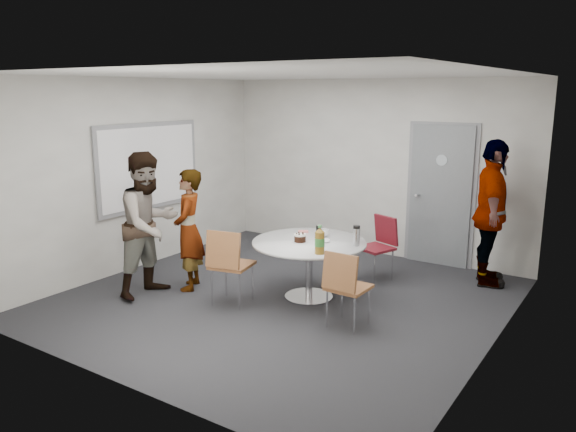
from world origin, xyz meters
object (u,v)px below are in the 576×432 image
Objects in this scene: door at (441,196)px; person_left at (149,224)px; table at (311,249)px; person_main at (189,230)px; person_right at (491,213)px; chair_near_left at (228,260)px; whiteboard at (150,166)px; chair_near_right at (345,282)px; chair_far at (380,241)px.

door reaches higher than person_left.
table is at bearing -59.87° from person_left.
person_right is at bearing 93.71° from person_main.
door is at bearing 51.49° from chair_near_left.
chair_near_left is 0.49× the size of person_right.
chair_near_left is at bearing -77.05° from person_left.
person_left is (0.98, -0.95, -0.55)m from whiteboard.
person_left is (-2.58, -3.24, -0.12)m from door.
person_left is (-1.76, -0.95, 0.27)m from table.
door is at bearing 32.66° from whiteboard.
whiteboard is at bearing 179.97° from table.
person_left is at bearing -63.29° from person_main.
door is at bearing 39.99° from person_right.
person_left reaches higher than chair_near_right.
chair_near_left is (2.05, -0.74, -0.87)m from whiteboard.
chair_near_left reaches higher than chair_near_right.
whiteboard is 0.99× the size of person_right.
chair_near_right is 0.56× the size of person_main.
chair_far is 2.56m from person_main.
person_main is at bearing 62.32° from chair_far.
whiteboard is 2.86m from table.
whiteboard is at bearing 93.66° from person_right.
chair_far is at bearing 20.62° from whiteboard.
whiteboard is 2.02× the size of chair_near_left.
chair_far is 1.47m from person_right.
chair_near_left is 1.09× the size of chair_far.
person_main is 0.81× the size of person_right.
chair_far is 3.05m from person_left.
door is 2.45× the size of chair_far.
person_right reaches higher than chair_near_left.
chair_near_left is (-0.69, -0.74, -0.06)m from table.
table is 2.44m from person_right.
door reaches higher than table.
whiteboard is at bearing -147.34° from door.
door is 2.90m from chair_near_right.
chair_near_right is 2.29m from person_main.
person_main reaches higher than chair_near_right.
chair_far is (-0.44, -1.11, -0.50)m from door.
table is 0.96m from chair_near_right.
door is 2.25× the size of chair_near_left.
whiteboard is at bearing 40.89° from chair_far.
table is (2.74, -0.00, -0.82)m from whiteboard.
chair_far is (1.08, 1.92, -0.05)m from chair_near_left.
whiteboard reaches higher than person_right.
door is 1.12× the size of whiteboard.
chair_far is at bearing 100.09° from person_main.
person_left is at bearing 64.99° from chair_far.
whiteboard is 2.19× the size of chair_near_right.
door is 1.36× the size of person_main.
person_right reaches higher than person_left.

